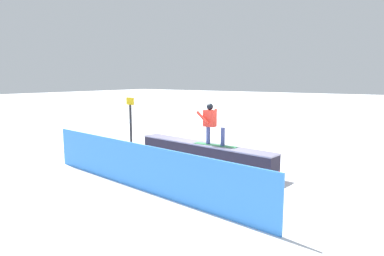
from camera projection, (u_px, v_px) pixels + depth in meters
ground_plane at (203, 165)px, 11.36m from camera, size 120.00×120.00×0.00m
grind_box at (203, 155)px, 11.31m from camera, size 5.46×1.21×0.78m
snowboarder at (211, 123)px, 10.88m from camera, size 1.54×0.45×1.38m
safety_fence at (140, 167)px, 8.81m from camera, size 8.15×0.92×1.25m
trail_marker at (131, 123)px, 13.44m from camera, size 0.40×0.10×2.21m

